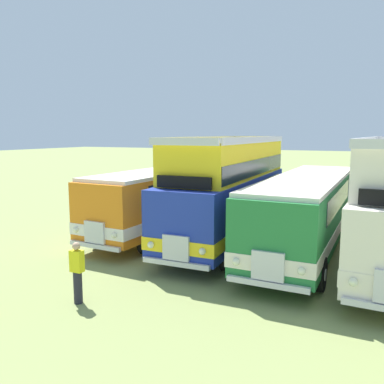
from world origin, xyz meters
The scene contains 4 objects.
bus_first_in_row centered at (-12.96, 0.43, 1.75)m, with size 3.08×9.85×2.99m.
bus_second_in_row centered at (-9.72, 0.12, 2.36)m, with size 2.73×10.12×4.52m.
bus_third_in_row centered at (-6.48, 0.32, 1.76)m, with size 2.78×11.69×2.99m.
marshal_person centered at (-11.36, -7.57, 0.89)m, with size 0.36×0.24×1.73m.
Camera 1 is at (-4.06, -15.87, 4.64)m, focal length 37.68 mm.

